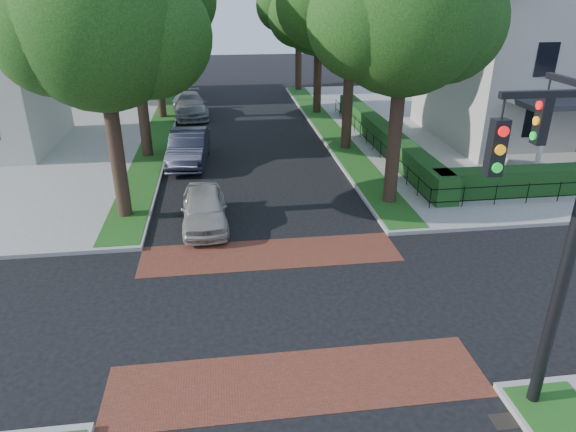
% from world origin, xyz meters
% --- Properties ---
extents(ground, '(120.00, 120.00, 0.00)m').
position_xyz_m(ground, '(0.00, 0.00, 0.00)').
color(ground, black).
rests_on(ground, ground).
extents(sidewalk_ne, '(30.00, 30.00, 0.15)m').
position_xyz_m(sidewalk_ne, '(19.50, 19.00, 0.07)').
color(sidewalk_ne, gray).
rests_on(sidewalk_ne, ground).
extents(crosswalk_far, '(9.00, 2.20, 0.01)m').
position_xyz_m(crosswalk_far, '(0.00, 3.20, 0.01)').
color(crosswalk_far, brown).
rests_on(crosswalk_far, ground).
extents(crosswalk_near, '(9.00, 2.20, 0.01)m').
position_xyz_m(crosswalk_near, '(0.00, -3.20, 0.01)').
color(crosswalk_near, brown).
rests_on(crosswalk_near, ground).
extents(storm_drain, '(0.65, 0.45, 0.01)m').
position_xyz_m(storm_drain, '(4.30, -5.00, 0.01)').
color(storm_drain, black).
rests_on(storm_drain, ground).
extents(grass_strip_ne, '(1.60, 29.80, 0.02)m').
position_xyz_m(grass_strip_ne, '(5.40, 19.10, 0.16)').
color(grass_strip_ne, '#1A4E16').
rests_on(grass_strip_ne, sidewalk_ne).
extents(grass_strip_nw, '(1.60, 29.80, 0.02)m').
position_xyz_m(grass_strip_nw, '(-5.40, 19.10, 0.16)').
color(grass_strip_nw, '#1A4E16').
rests_on(grass_strip_nw, sidewalk_nw).
extents(tree_right_near, '(7.75, 6.67, 10.66)m').
position_xyz_m(tree_right_near, '(5.60, 7.24, 7.63)').
color(tree_right_near, black).
rests_on(tree_right_near, sidewalk_ne).
extents(tree_right_far, '(7.25, 6.23, 9.74)m').
position_xyz_m(tree_right_far, '(5.60, 24.22, 6.91)').
color(tree_right_far, black).
rests_on(tree_right_far, sidewalk_ne).
extents(tree_right_back, '(7.50, 6.45, 10.20)m').
position_xyz_m(tree_right_back, '(5.60, 33.23, 7.27)').
color(tree_right_back, black).
rests_on(tree_right_back, sidewalk_ne).
extents(tree_left_near, '(7.50, 6.45, 10.20)m').
position_xyz_m(tree_left_near, '(-5.40, 7.23, 7.27)').
color(tree_left_near, black).
rests_on(tree_left_near, sidewalk_nw).
extents(tree_left_far, '(7.00, 6.02, 9.86)m').
position_xyz_m(tree_left_far, '(-5.40, 24.22, 7.12)').
color(tree_left_far, black).
rests_on(tree_left_far, sidewalk_nw).
extents(tree_left_back, '(7.75, 6.66, 10.44)m').
position_xyz_m(tree_left_back, '(-5.40, 33.24, 7.41)').
color(tree_left_back, black).
rests_on(tree_left_back, sidewalk_nw).
extents(hedge_main_road, '(1.00, 18.00, 1.20)m').
position_xyz_m(hedge_main_road, '(7.70, 15.00, 0.75)').
color(hedge_main_road, '#183B14').
rests_on(hedge_main_road, sidewalk_ne).
extents(fence_main_road, '(0.06, 18.00, 0.90)m').
position_xyz_m(fence_main_road, '(6.90, 15.00, 0.60)').
color(fence_main_road, black).
rests_on(fence_main_road, sidewalk_ne).
extents(house_victorian, '(13.00, 13.05, 12.48)m').
position_xyz_m(house_victorian, '(17.51, 15.92, 6.02)').
color(house_victorian, beige).
rests_on(house_victorian, sidewalk_ne).
extents(house_left_far, '(10.00, 9.00, 10.14)m').
position_xyz_m(house_left_far, '(-15.49, 31.99, 5.04)').
color(house_left_far, beige).
rests_on(house_left_far, sidewalk_nw).
extents(traffic_signal, '(2.17, 2.00, 8.00)m').
position_xyz_m(traffic_signal, '(4.89, -4.41, 4.71)').
color(traffic_signal, black).
rests_on(traffic_signal, sidewalk_se).
extents(parked_car_front, '(1.88, 4.34, 1.46)m').
position_xyz_m(parked_car_front, '(-2.30, 5.90, 0.73)').
color(parked_car_front, '#AEA89C').
rests_on(parked_car_front, ground).
extents(parked_car_middle, '(2.16, 5.32, 1.72)m').
position_xyz_m(parked_car_middle, '(-3.22, 13.77, 0.86)').
color(parked_car_middle, '#1F212F').
rests_on(parked_car_middle, ground).
extents(parked_car_rear, '(2.91, 5.76, 1.60)m').
position_xyz_m(parked_car_rear, '(-3.60, 24.42, 0.80)').
color(parked_car_rear, gray).
rests_on(parked_car_rear, ground).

